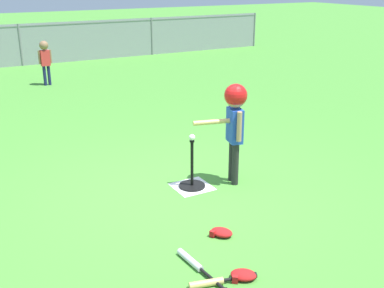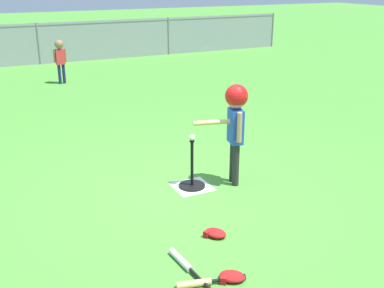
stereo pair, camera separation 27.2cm
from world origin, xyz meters
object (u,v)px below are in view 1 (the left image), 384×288
Objects in this scene: baseball_on_tee at (192,137)px; glove_by_plate at (243,275)px; fielder_near_right at (45,57)px; glove_near_bats at (221,232)px; spare_bat_silver at (195,264)px; batting_tee at (192,180)px; batter_child at (235,114)px; spare_bat_wood at (214,282)px.

baseball_on_tee is 0.27× the size of glove_by_plate.
glove_near_bats is at bearing -90.73° from fielder_near_right.
fielder_near_right is at bearing 87.84° from glove_by_plate.
fielder_near_right reaches higher than baseball_on_tee.
batting_tee is at bearing 61.50° from spare_bat_silver.
batting_tee is 0.48× the size of batter_child.
glove_by_plate is at bearing -107.65° from glove_near_bats.
spare_bat_silver is at bearing -118.50° from baseball_on_tee.
glove_by_plate is at bearing -105.97° from batting_tee.
spare_bat_silver and spare_bat_wood have the same top height.
glove_near_bats is (0.22, 0.68, 0.00)m from glove_by_plate.
glove_by_plate is at bearing -92.16° from fielder_near_right.
batting_tee is at bearing 66.05° from spare_bat_wood.
glove_by_plate is (-0.52, -1.80, -0.60)m from baseball_on_tee.
fielder_near_right reaches higher than spare_bat_wood.
batter_child is 1.22× the size of fielder_near_right.
fielder_near_right is (-0.71, 6.61, -0.23)m from batter_child.
baseball_on_tee is 2.01m from spare_bat_wood.
fielder_near_right reaches higher than glove_by_plate.
fielder_near_right is 8.28m from spare_bat_wood.
glove_near_bats is at bearing -128.84° from batter_child.
glove_near_bats is at bearing -104.95° from baseball_on_tee.
fielder_near_right is at bearing 85.78° from spare_bat_silver.
batter_child is at bearing -83.91° from fielder_near_right.
batter_child is at bearing -14.10° from batting_tee.
glove_near_bats is at bearing 52.79° from spare_bat_wood.
spare_bat_wood is 0.27m from glove_by_plate.
glove_by_plate is (-0.52, -1.80, -0.05)m from batting_tee.
batter_child is at bearing 58.69° from glove_by_plate.
batter_child reaches higher than fielder_near_right.
baseball_on_tee reaches higher than spare_bat_silver.
spare_bat_wood is 2.14× the size of glove_near_bats.
spare_bat_wood is at bearing -127.21° from glove_near_bats.
baseball_on_tee reaches higher than batting_tee.
baseball_on_tee is at bearing 61.50° from spare_bat_silver.
batter_child is (0.50, -0.13, 0.79)m from batting_tee.
fielder_near_right is 1.75× the size of spare_bat_wood.
batting_tee is 0.95m from batter_child.
spare_bat_silver is (-1.29, -1.33, -0.85)m from batter_child.
batting_tee is at bearing 74.03° from glove_by_plate.
batting_tee is 2.19× the size of glove_by_plate.
batter_child is at bearing 51.78° from spare_bat_wood.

